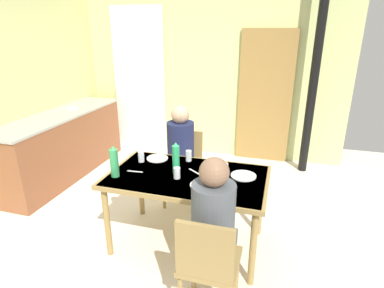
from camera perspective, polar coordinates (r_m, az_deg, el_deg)
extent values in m
plane|color=silver|center=(3.32, -8.65, -16.74)|extent=(6.57, 6.57, 0.00)
cube|color=#C9D387|center=(5.08, 2.69, 13.56)|extent=(4.30, 0.10, 2.79)
cube|color=#CACE85|center=(4.46, -31.03, 9.82)|extent=(0.10, 3.79, 2.79)
cube|color=olive|center=(4.93, 13.17, 8.21)|extent=(0.80, 0.05, 2.00)
cylinder|color=black|center=(4.61, 21.47, 11.53)|extent=(0.12, 0.12, 2.79)
cube|color=white|center=(5.40, -9.60, 11.32)|extent=(0.90, 0.03, 2.34)
cube|color=brown|center=(4.77, -22.55, -0.32)|extent=(0.60, 2.13, 0.87)
cube|color=#9E9E99|center=(4.64, -23.29, 4.89)|extent=(0.61, 2.18, 0.03)
cylinder|color=#B7B7BC|center=(4.88, -21.00, 6.12)|extent=(0.21, 0.21, 0.01)
cube|color=olive|center=(2.85, -0.85, -6.10)|extent=(1.44, 0.85, 0.04)
cube|color=beige|center=(2.85, -0.85, -5.75)|extent=(1.39, 0.82, 0.00)
cylinder|color=olive|center=(3.00, -15.24, -13.56)|extent=(0.06, 0.06, 0.70)
cylinder|color=olive|center=(2.65, 11.06, -18.25)|extent=(0.06, 0.06, 0.70)
cylinder|color=olive|center=(3.54, -9.33, -7.60)|extent=(0.06, 0.06, 0.70)
cylinder|color=olive|center=(3.24, 12.38, -10.57)|extent=(0.06, 0.06, 0.70)
cube|color=olive|center=(2.35, 3.37, -20.62)|extent=(0.40, 0.40, 0.04)
cube|color=olive|center=(2.08, 2.30, -19.38)|extent=(0.38, 0.04, 0.42)
cylinder|color=olive|center=(2.67, 0.32, -21.66)|extent=(0.04, 0.04, 0.41)
cylinder|color=olive|center=(2.62, 8.11, -22.86)|extent=(0.04, 0.04, 0.41)
cube|color=olive|center=(3.65, -1.77, -4.60)|extent=(0.40, 0.40, 0.04)
cube|color=olive|center=(3.73, -0.95, -0.56)|extent=(0.38, 0.04, 0.42)
cylinder|color=olive|center=(3.58, 0.04, -9.59)|extent=(0.04, 0.04, 0.41)
cylinder|color=olive|center=(3.67, -5.11, -8.81)|extent=(0.04, 0.04, 0.41)
cylinder|color=olive|center=(3.86, 1.47, -7.18)|extent=(0.04, 0.04, 0.41)
cylinder|color=olive|center=(3.96, -3.33, -6.53)|extent=(0.04, 0.04, 0.41)
cube|color=#475750|center=(2.43, 4.30, -17.15)|extent=(0.30, 0.22, 0.12)
cylinder|color=#4C5156|center=(2.19, 3.85, -13.45)|extent=(0.30, 0.30, 0.52)
sphere|color=#846047|center=(2.02, 4.08, -5.17)|extent=(0.20, 0.20, 0.20)
cube|color=#232741|center=(3.49, -2.60, -4.77)|extent=(0.30, 0.22, 0.12)
cylinder|color=#1E2347|center=(3.49, -2.08, -0.16)|extent=(0.30, 0.30, 0.52)
sphere|color=tan|center=(3.38, -2.16, 5.41)|extent=(0.20, 0.20, 0.20)
cylinder|color=#339D57|center=(2.86, -14.00, -3.40)|extent=(0.07, 0.07, 0.26)
cone|color=green|center=(2.81, -14.26, -0.66)|extent=(0.05, 0.05, 0.04)
cylinder|color=#26A55D|center=(2.84, -2.95, -2.87)|extent=(0.07, 0.07, 0.27)
cone|color=#23B05B|center=(2.78, -3.00, -0.02)|extent=(0.05, 0.05, 0.04)
cylinder|color=#EEE5C6|center=(2.97, 5.00, -4.11)|extent=(0.17, 0.17, 0.05)
cylinder|color=white|center=(3.21, -6.35, -2.62)|extent=(0.22, 0.22, 0.01)
cylinder|color=white|center=(2.66, 1.84, -7.53)|extent=(0.21, 0.21, 0.01)
cylinder|color=white|center=(2.86, 9.38, -5.75)|extent=(0.23, 0.23, 0.01)
cylinder|color=silver|center=(3.13, -0.62, -2.17)|extent=(0.06, 0.06, 0.11)
cylinder|color=silver|center=(2.77, -2.78, -5.30)|extent=(0.06, 0.06, 0.10)
cylinder|color=silver|center=(3.15, -9.28, -2.29)|extent=(0.06, 0.06, 0.11)
cube|color=silver|center=(2.96, -10.35, -4.94)|extent=(0.15, 0.03, 0.00)
cube|color=silver|center=(2.63, 6.24, -8.11)|extent=(0.14, 0.08, 0.00)
cube|color=silver|center=(2.91, 0.39, -5.04)|extent=(0.13, 0.10, 0.00)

